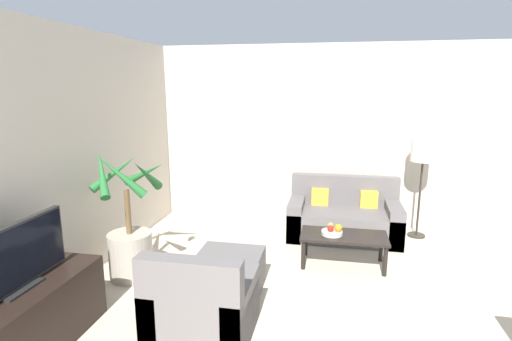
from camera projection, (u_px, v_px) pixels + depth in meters
name	position (u px, v px, depth m)	size (l,w,h in m)	color
wall_back	(359.00, 137.00, 5.93)	(7.63, 0.06, 2.70)	#BCB2A3
wall_left	(43.00, 167.00, 3.75)	(0.06, 7.26, 2.70)	#BCB2A3
tv_console	(23.00, 323.00, 3.12)	(0.55, 1.40, 0.56)	black
television	(15.00, 258.00, 3.00)	(0.18, 1.03, 0.52)	black
potted_palm	(130.00, 238.00, 4.39)	(0.81, 0.80, 1.46)	#ADA393
sofa_loveseat	(344.00, 218.00, 5.62)	(1.52, 0.80, 0.82)	#605B5B
floor_lamp	(423.00, 156.00, 5.43)	(0.33, 0.33, 1.38)	#2D2823
coffee_table	(344.00, 239.00, 4.70)	(1.00, 0.49, 0.38)	black
fruit_bowl	(332.00, 233.00, 4.69)	(0.25, 0.25, 0.05)	beige
apple_red	(331.00, 228.00, 4.66)	(0.08, 0.08, 0.08)	red
apple_green	(331.00, 226.00, 4.74)	(0.08, 0.08, 0.08)	olive
orange_fruit	(338.00, 228.00, 4.65)	(0.09, 0.09, 0.09)	orange
armchair	(202.00, 308.00, 3.35)	(0.83, 0.78, 0.83)	#605B5B
ottoman	(230.00, 271.00, 4.17)	(0.66, 0.56, 0.40)	#605B5B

